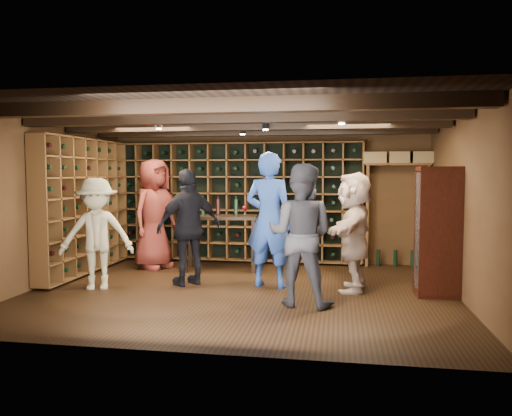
% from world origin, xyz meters
% --- Properties ---
extents(ground, '(6.00, 6.00, 0.00)m').
position_xyz_m(ground, '(0.00, 0.00, 0.00)').
color(ground, black).
rests_on(ground, ground).
extents(room_shell, '(6.00, 6.00, 6.00)m').
position_xyz_m(room_shell, '(0.00, 0.05, 2.42)').
color(room_shell, '#4D321A').
rests_on(room_shell, ground).
extents(wine_rack_back, '(4.65, 0.30, 2.20)m').
position_xyz_m(wine_rack_back, '(-0.52, 2.33, 1.15)').
color(wine_rack_back, brown).
rests_on(wine_rack_back, ground).
extents(wine_rack_left, '(0.30, 2.65, 2.20)m').
position_xyz_m(wine_rack_left, '(-2.83, 0.82, 1.15)').
color(wine_rack_left, brown).
rests_on(wine_rack_left, ground).
extents(crate_shelf, '(1.20, 0.32, 2.07)m').
position_xyz_m(crate_shelf, '(2.41, 2.32, 1.57)').
color(crate_shelf, brown).
rests_on(crate_shelf, ground).
extents(display_cabinet, '(0.55, 0.50, 1.75)m').
position_xyz_m(display_cabinet, '(2.71, 0.20, 0.86)').
color(display_cabinet, black).
rests_on(display_cabinet, ground).
extents(man_blue_shirt, '(0.82, 0.62, 2.00)m').
position_xyz_m(man_blue_shirt, '(0.36, 0.35, 1.00)').
color(man_blue_shirt, navy).
rests_on(man_blue_shirt, ground).
extents(man_grey_suit, '(0.99, 0.84, 1.81)m').
position_xyz_m(man_grey_suit, '(0.90, -0.60, 0.91)').
color(man_grey_suit, black).
rests_on(man_grey_suit, ground).
extents(guest_red_floral, '(0.93, 1.11, 1.94)m').
position_xyz_m(guest_red_floral, '(-1.85, 1.47, 0.97)').
color(guest_red_floral, maroon).
rests_on(guest_red_floral, ground).
extents(guest_woman_black, '(1.04, 1.02, 1.76)m').
position_xyz_m(guest_woman_black, '(-0.84, 0.28, 0.88)').
color(guest_woman_black, black).
rests_on(guest_woman_black, ground).
extents(guest_khaki, '(1.19, 0.92, 1.62)m').
position_xyz_m(guest_khaki, '(-2.10, -0.20, 0.81)').
color(guest_khaki, gray).
rests_on(guest_khaki, ground).
extents(guest_beige, '(0.74, 1.64, 1.71)m').
position_xyz_m(guest_beige, '(1.59, 0.33, 0.85)').
color(guest_beige, tan).
rests_on(guest_beige, ground).
extents(tasting_table, '(1.34, 0.79, 1.24)m').
position_xyz_m(tasting_table, '(-0.65, 1.48, 0.84)').
color(tasting_table, black).
rests_on(tasting_table, ground).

